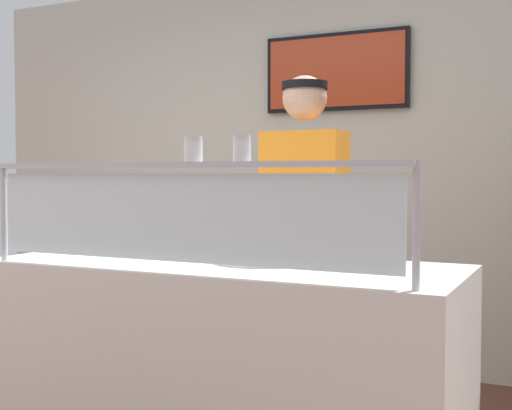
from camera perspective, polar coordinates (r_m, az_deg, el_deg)
name	(u,v)px	position (r m, az deg, el deg)	size (l,w,h in m)	color
shop_rear_unit	(371,165)	(4.62, 9.58, 3.31)	(6.27, 0.13, 2.70)	beige
serving_counter	(222,381)	(2.81, -2.82, -14.47)	(1.87, 0.75, 0.95)	silver
sneeze_guard	(179,201)	(2.42, -6.45, 0.30)	(1.70, 0.06, 0.39)	#B2B5BC
pizza_tray	(264,258)	(2.72, 0.65, -4.43)	(0.41, 0.41, 0.04)	#9EA0A8
pizza_server	(259,253)	(2.71, 0.27, -4.00)	(0.07, 0.28, 0.01)	#ADAFB7
parmesan_shaker	(193,151)	(2.39, -5.26, 4.52)	(0.07, 0.07, 0.09)	white
pepper_flake_shaker	(242,150)	(2.29, -1.19, 4.62)	(0.06, 0.06, 0.09)	white
worker_figure	(305,237)	(3.22, 4.08, -2.65)	(0.41, 0.50, 1.76)	#23232D
prep_shelf	(122,296)	(5.02, -11.10, -7.45)	(0.70, 0.55, 0.86)	#B7BABF
pizza_box_stack	(121,223)	(4.95, -11.17, -1.51)	(0.48, 0.47, 0.18)	tan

